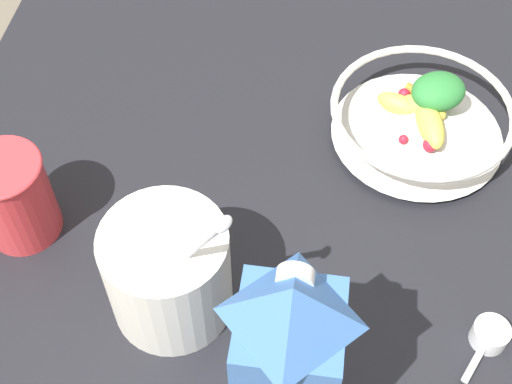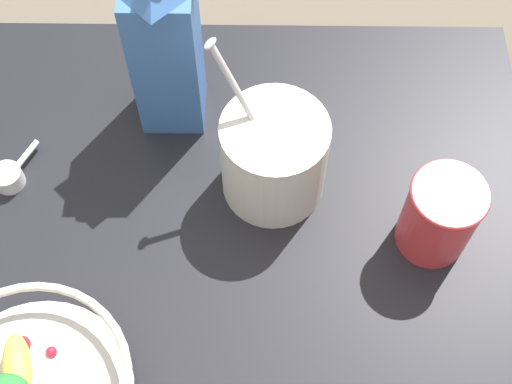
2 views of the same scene
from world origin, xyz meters
name	(u,v)px [view 2 (image 2 of 2)]	position (x,y,z in m)	size (l,w,h in m)	color
ground_plane	(137,367)	(0.00, 0.00, 0.00)	(6.00, 6.00, 0.00)	#665B4C
countertop	(134,362)	(0.00, 0.00, 0.02)	(1.00, 1.00, 0.04)	black
milk_carton	(165,41)	(0.03, 0.35, 0.18)	(0.08, 0.08, 0.27)	#3D6BB2
yogurt_tub	(274,155)	(0.16, 0.23, 0.11)	(0.15, 0.13, 0.23)	silver
drinking_cup	(440,215)	(0.36, 0.16, 0.10)	(0.09, 0.09, 0.11)	#DB383D
measuring_scoop	(9,176)	(-0.18, 0.23, 0.05)	(0.05, 0.08, 0.02)	white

